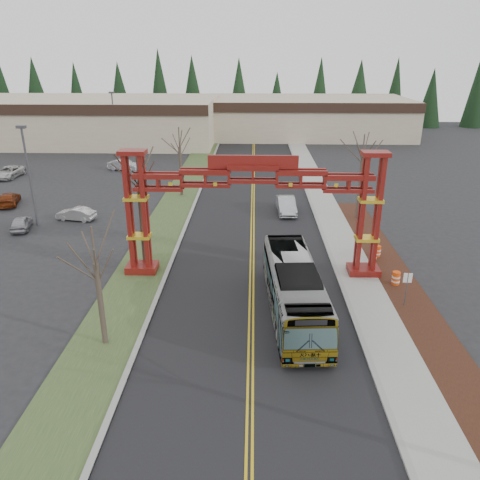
{
  "coord_description": "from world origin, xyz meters",
  "views": [
    {
      "loc": [
        0.05,
        -12.62,
        14.84
      ],
      "look_at": [
        -0.76,
        14.62,
        3.93
      ],
      "focal_mm": 35.0,
      "sensor_mm": 36.0,
      "label": 1
    }
  ],
  "objects_px": {
    "barrel_north": "(377,252)",
    "parked_car_near_b": "(76,214)",
    "parked_car_near_a": "(21,223)",
    "bare_tree_right_far": "(362,157)",
    "bare_tree_median_near": "(96,264)",
    "parked_car_far_a": "(124,165)",
    "retail_building_east": "(306,117)",
    "light_pole_far": "(114,118)",
    "barrel_mid": "(374,255)",
    "light_pole_near": "(28,170)",
    "street_sign": "(407,283)",
    "bare_tree_median_mid": "(139,185)",
    "silver_sedan": "(286,205)",
    "gateway_arch": "(253,194)",
    "parked_car_mid_a": "(9,199)",
    "barrel_south": "(396,279)",
    "bare_tree_median_far": "(180,147)",
    "transit_bus": "(294,289)",
    "retail_building_west": "(86,120)",
    "parked_car_far_b": "(9,172)"
  },
  "relations": [
    {
      "from": "transit_bus",
      "to": "light_pole_far",
      "type": "height_order",
      "value": "light_pole_far"
    },
    {
      "from": "silver_sedan",
      "to": "light_pole_near",
      "type": "height_order",
      "value": "light_pole_near"
    },
    {
      "from": "retail_building_west",
      "to": "silver_sedan",
      "type": "relative_size",
      "value": 9.54
    },
    {
      "from": "parked_car_mid_a",
      "to": "bare_tree_right_far",
      "type": "bearing_deg",
      "value": 157.65
    },
    {
      "from": "bare_tree_median_near",
      "to": "parked_car_far_a",
      "type": "bearing_deg",
      "value": 103.21
    },
    {
      "from": "bare_tree_right_far",
      "to": "barrel_north",
      "type": "relative_size",
      "value": 8.37
    },
    {
      "from": "bare_tree_median_near",
      "to": "bare_tree_median_far",
      "type": "bearing_deg",
      "value": 90.0
    },
    {
      "from": "bare_tree_right_far",
      "to": "light_pole_far",
      "type": "bearing_deg",
      "value": 135.51
    },
    {
      "from": "silver_sedan",
      "to": "bare_tree_median_far",
      "type": "height_order",
      "value": "bare_tree_median_far"
    },
    {
      "from": "silver_sedan",
      "to": "parked_car_near_b",
      "type": "xyz_separation_m",
      "value": [
        -20.16,
        -2.76,
        -0.18
      ]
    },
    {
      "from": "parked_car_near_a",
      "to": "barrel_north",
      "type": "bearing_deg",
      "value": 155.93
    },
    {
      "from": "bare_tree_median_mid",
      "to": "silver_sedan",
      "type": "bearing_deg",
      "value": 48.8
    },
    {
      "from": "retail_building_east",
      "to": "street_sign",
      "type": "height_order",
      "value": "retail_building_east"
    },
    {
      "from": "light_pole_far",
      "to": "barrel_mid",
      "type": "height_order",
      "value": "light_pole_far"
    },
    {
      "from": "parked_car_mid_a",
      "to": "parked_car_far_a",
      "type": "bearing_deg",
      "value": -133.96
    },
    {
      "from": "light_pole_near",
      "to": "street_sign",
      "type": "bearing_deg",
      "value": -25.46
    },
    {
      "from": "parked_car_near_b",
      "to": "parked_car_far_b",
      "type": "bearing_deg",
      "value": -126.71
    },
    {
      "from": "parked_car_near_a",
      "to": "bare_tree_right_far",
      "type": "distance_m",
      "value": 31.57
    },
    {
      "from": "street_sign",
      "to": "barrel_south",
      "type": "bearing_deg",
      "value": 85.06
    },
    {
      "from": "retail_building_east",
      "to": "parked_car_near_a",
      "type": "xyz_separation_m",
      "value": [
        -30.88,
        -53.48,
        -2.89
      ]
    },
    {
      "from": "parked_car_near_a",
      "to": "parked_car_far_a",
      "type": "bearing_deg",
      "value": -112.46
    },
    {
      "from": "bare_tree_median_far",
      "to": "transit_bus",
      "type": "bearing_deg",
      "value": -67.32
    },
    {
      "from": "barrel_north",
      "to": "parked_car_near_b",
      "type": "bearing_deg",
      "value": 163.22
    },
    {
      "from": "parked_car_near_b",
      "to": "bare_tree_median_mid",
      "type": "distance_m",
      "value": 14.61
    },
    {
      "from": "silver_sedan",
      "to": "light_pole_far",
      "type": "xyz_separation_m",
      "value": [
        -25.19,
        29.64,
        4.63
      ]
    },
    {
      "from": "bare_tree_right_far",
      "to": "street_sign",
      "type": "bearing_deg",
      "value": -91.36
    },
    {
      "from": "parked_car_far_a",
      "to": "bare_tree_median_near",
      "type": "height_order",
      "value": "bare_tree_median_near"
    },
    {
      "from": "silver_sedan",
      "to": "parked_car_near_a",
      "type": "relative_size",
      "value": 1.31
    },
    {
      "from": "retail_building_west",
      "to": "parked_car_mid_a",
      "type": "distance_m",
      "value": 38.63
    },
    {
      "from": "parked_car_near_a",
      "to": "bare_tree_right_far",
      "type": "height_order",
      "value": "bare_tree_right_far"
    },
    {
      "from": "light_pole_near",
      "to": "barrel_south",
      "type": "height_order",
      "value": "light_pole_near"
    },
    {
      "from": "retail_building_east",
      "to": "parked_car_near_b",
      "type": "distance_m",
      "value": 57.54
    },
    {
      "from": "silver_sedan",
      "to": "bare_tree_median_mid",
      "type": "height_order",
      "value": "bare_tree_median_mid"
    },
    {
      "from": "street_sign",
      "to": "gateway_arch",
      "type": "bearing_deg",
      "value": 154.73
    },
    {
      "from": "retail_building_east",
      "to": "light_pole_far",
      "type": "relative_size",
      "value": 4.05
    },
    {
      "from": "retail_building_east",
      "to": "parked_car_near_a",
      "type": "height_order",
      "value": "retail_building_east"
    },
    {
      "from": "parked_car_near_a",
      "to": "light_pole_near",
      "type": "height_order",
      "value": "light_pole_near"
    },
    {
      "from": "parked_car_near_a",
      "to": "barrel_mid",
      "type": "bearing_deg",
      "value": 154.49
    },
    {
      "from": "parked_car_far_a",
      "to": "bare_tree_median_near",
      "type": "distance_m",
      "value": 41.86
    },
    {
      "from": "parked_car_far_a",
      "to": "barrel_mid",
      "type": "xyz_separation_m",
      "value": [
        26.83,
        -29.08,
        -0.28
      ]
    },
    {
      "from": "bare_tree_median_near",
      "to": "gateway_arch",
      "type": "bearing_deg",
      "value": 48.6
    },
    {
      "from": "gateway_arch",
      "to": "light_pole_near",
      "type": "relative_size",
      "value": 2.0
    },
    {
      "from": "silver_sedan",
      "to": "light_pole_far",
      "type": "relative_size",
      "value": 0.51
    },
    {
      "from": "retail_building_east",
      "to": "barrel_mid",
      "type": "xyz_separation_m",
      "value": [
        -0.7,
        -59.54,
        -3.05
      ]
    },
    {
      "from": "barrel_north",
      "to": "retail_building_east",
      "type": "bearing_deg",
      "value": 89.76
    },
    {
      "from": "retail_building_east",
      "to": "street_sign",
      "type": "xyz_separation_m",
      "value": [
        -0.4,
        -66.49,
        -1.84
      ]
    },
    {
      "from": "bare_tree_median_near",
      "to": "bare_tree_median_far",
      "type": "relative_size",
      "value": 0.91
    },
    {
      "from": "retail_building_east",
      "to": "bare_tree_median_mid",
      "type": "xyz_separation_m",
      "value": [
        -18.0,
        -60.98,
        2.74
      ]
    },
    {
      "from": "gateway_arch",
      "to": "silver_sedan",
      "type": "bearing_deg",
      "value": 76.59
    },
    {
      "from": "retail_building_east",
      "to": "barrel_south",
      "type": "xyz_separation_m",
      "value": [
        -0.15,
        -63.61,
        -3.0
      ]
    }
  ]
}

